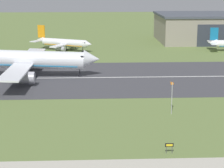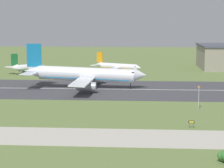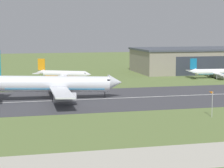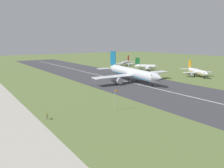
# 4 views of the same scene
# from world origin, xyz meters

# --- Properties ---
(ground_plane) EXTENTS (616.46, 616.46, 0.00)m
(ground_plane) POSITION_xyz_m (0.00, 47.90, 0.00)
(ground_plane) COLOR olive
(runway_strip) EXTENTS (376.46, 44.97, 0.06)m
(runway_strip) POSITION_xyz_m (0.00, 95.79, 0.03)
(runway_strip) COLOR #3D3D42
(runway_strip) RESTS_ON ground_plane
(runway_centreline) EXTENTS (338.81, 0.70, 0.01)m
(runway_centreline) POSITION_xyz_m (0.00, 95.79, 0.07)
(runway_centreline) COLOR silver
(runway_centreline) RESTS_ON runway_strip
(airplane_landing) EXTENTS (45.26, 48.68, 16.03)m
(airplane_landing) POSITION_xyz_m (-10.07, 98.23, 4.85)
(airplane_landing) COLOR silver
(airplane_landing) RESTS_ON ground_plane
(airplane_parked_centre) EXTENTS (24.65, 19.84, 9.58)m
(airplane_parked_centre) POSITION_xyz_m (-0.99, 144.46, 3.10)
(airplane_parked_centre) COLOR white
(airplane_parked_centre) RESTS_ON ground_plane
(airplane_parked_east) EXTENTS (18.46, 20.54, 9.09)m
(airplane_parked_east) POSITION_xyz_m (-76.30, 145.86, 2.69)
(airplane_parked_east) COLOR silver
(airplane_parked_east) RESTS_ON ground_plane
(airplane_parked_far_east) EXTENTS (18.73, 18.71, 9.59)m
(airplane_parked_far_east) POSITION_xyz_m (-42.40, 139.91, 2.76)
(airplane_parked_far_east) COLOR white
(airplane_parked_far_east) RESTS_ON ground_plane
(windsock_pole) EXTENTS (0.65, 2.10, 6.69)m
(windsock_pole) POSITION_xyz_m (25.98, 61.68, 5.89)
(windsock_pole) COLOR #B7B7BC
(windsock_pole) RESTS_ON ground_plane
(runway_sign) EXTENTS (1.35, 0.13, 1.70)m
(runway_sign) POSITION_xyz_m (21.89, 40.07, 1.25)
(runway_sign) COLOR #4C4C51
(runway_sign) RESTS_ON ground_plane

